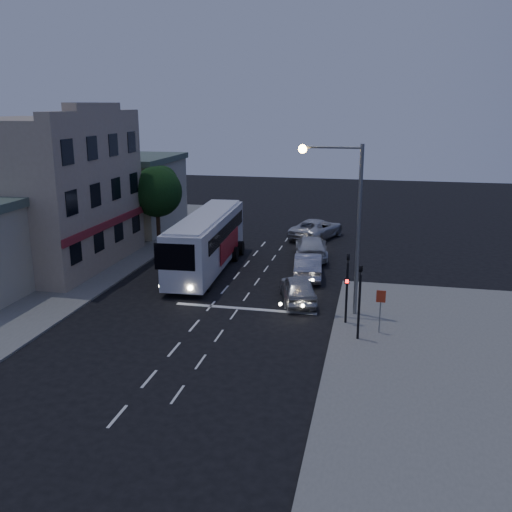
% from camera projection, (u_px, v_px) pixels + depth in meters
% --- Properties ---
extents(ground, '(120.00, 120.00, 0.00)m').
position_uv_depth(ground, '(200.00, 319.00, 30.26)').
color(ground, black).
extents(sidewalk_near, '(12.00, 24.00, 0.12)m').
position_uv_depth(sidewalk_near, '(468.00, 375.00, 23.83)').
color(sidewalk_near, slate).
rests_on(sidewalk_near, ground).
extents(sidewalk_far, '(12.00, 50.00, 0.12)m').
position_uv_depth(sidewalk_far, '(59.00, 264.00, 40.44)').
color(sidewalk_far, slate).
rests_on(sidewalk_far, ground).
extents(road_markings, '(8.00, 30.55, 0.01)m').
position_uv_depth(road_markings, '(238.00, 300.00, 33.12)').
color(road_markings, silver).
rests_on(road_markings, ground).
extents(tour_bus, '(3.25, 12.73, 3.87)m').
position_uv_depth(tour_bus, '(207.00, 240.00, 38.61)').
color(tour_bus, silver).
rests_on(tour_bus, ground).
extents(car_suv, '(2.98, 4.96, 1.58)m').
position_uv_depth(car_suv, '(298.00, 288.00, 32.70)').
color(car_suv, '#BCBCBC').
rests_on(car_suv, ground).
extents(car_sedan_a, '(2.27, 5.11, 1.63)m').
position_uv_depth(car_sedan_a, '(308.00, 265.00, 37.24)').
color(car_sedan_a, '#9E9EA8').
rests_on(car_sedan_a, ground).
extents(car_sedan_b, '(3.09, 5.88, 1.63)m').
position_uv_depth(car_sedan_b, '(311.00, 247.00, 41.98)').
color(car_sedan_b, silver).
rests_on(car_sedan_b, ground).
extents(car_sedan_c, '(4.63, 6.61, 1.68)m').
position_uv_depth(car_sedan_c, '(317.00, 229.00, 48.06)').
color(car_sedan_c, silver).
rests_on(car_sedan_c, ground).
extents(traffic_signal_main, '(0.25, 0.35, 4.10)m').
position_uv_depth(traffic_signal_main, '(347.00, 280.00, 28.83)').
color(traffic_signal_main, black).
rests_on(traffic_signal_main, sidewalk_near).
extents(traffic_signal_side, '(0.18, 0.15, 4.10)m').
position_uv_depth(traffic_signal_side, '(360.00, 293.00, 26.82)').
color(traffic_signal_side, black).
rests_on(traffic_signal_side, sidewalk_near).
extents(regulatory_sign, '(0.45, 0.12, 2.20)m').
position_uv_depth(regulatory_sign, '(381.00, 304.00, 27.74)').
color(regulatory_sign, slate).
rests_on(regulatory_sign, sidewalk_near).
extents(streetlight, '(3.32, 0.44, 9.00)m').
position_uv_depth(streetlight, '(346.00, 210.00, 29.36)').
color(streetlight, slate).
rests_on(streetlight, sidewalk_near).
extents(main_building, '(10.12, 12.00, 11.00)m').
position_uv_depth(main_building, '(40.00, 192.00, 39.31)').
color(main_building, tan).
rests_on(main_building, sidewalk_far).
extents(low_building_north, '(9.40, 9.40, 6.50)m').
position_uv_depth(low_building_north, '(122.00, 192.00, 51.01)').
color(low_building_north, '#B3AB94').
rests_on(low_building_north, sidewalk_far).
extents(street_tree, '(4.00, 4.00, 6.20)m').
position_uv_depth(street_tree, '(157.00, 189.00, 44.95)').
color(street_tree, black).
rests_on(street_tree, sidewalk_far).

